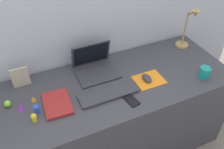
{
  "coord_description": "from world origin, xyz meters",
  "views": [
    {
      "loc": [
        -0.57,
        -1.18,
        1.9
      ],
      "look_at": [
        -0.04,
        0.0,
        0.83
      ],
      "focal_mm": 39.24,
      "sensor_mm": 36.0,
      "label": 1
    }
  ],
  "objects_px": {
    "notebook_pad": "(57,103)",
    "toy_figurine_orange": "(33,99)",
    "coffee_mug": "(205,72)",
    "mouse": "(147,78)",
    "laptop": "(95,65)",
    "toy_figurine_yellow": "(34,117)",
    "picture_frame": "(20,77)",
    "toy_figurine_lime": "(8,104)",
    "cell_phone": "(131,100)",
    "toy_figurine_blue": "(36,109)",
    "keyboard": "(109,94)",
    "desk_lamp": "(188,30)",
    "toy_figurine_purple": "(20,107)"
  },
  "relations": [
    {
      "from": "toy_figurine_blue",
      "to": "toy_figurine_yellow",
      "type": "bearing_deg",
      "value": -114.09
    },
    {
      "from": "keyboard",
      "to": "toy_figurine_purple",
      "type": "xyz_separation_m",
      "value": [
        -0.56,
        0.11,
        0.01
      ]
    },
    {
      "from": "mouse",
      "to": "coffee_mug",
      "type": "bearing_deg",
      "value": -19.13
    },
    {
      "from": "toy_figurine_blue",
      "to": "toy_figurine_lime",
      "type": "relative_size",
      "value": 1.4
    },
    {
      "from": "toy_figurine_orange",
      "to": "cell_phone",
      "type": "bearing_deg",
      "value": -23.92
    },
    {
      "from": "laptop",
      "to": "notebook_pad",
      "type": "bearing_deg",
      "value": -147.07
    },
    {
      "from": "picture_frame",
      "to": "coffee_mug",
      "type": "xyz_separation_m",
      "value": [
        1.23,
        -0.45,
        -0.03
      ]
    },
    {
      "from": "keyboard",
      "to": "coffee_mug",
      "type": "distance_m",
      "value": 0.72
    },
    {
      "from": "coffee_mug",
      "to": "notebook_pad",
      "type": "bearing_deg",
      "value": 170.91
    },
    {
      "from": "cell_phone",
      "to": "toy_figurine_orange",
      "type": "distance_m",
      "value": 0.64
    },
    {
      "from": "picture_frame",
      "to": "toy_figurine_orange",
      "type": "relative_size",
      "value": 4.04
    },
    {
      "from": "desk_lamp",
      "to": "coffee_mug",
      "type": "distance_m",
      "value": 0.42
    },
    {
      "from": "toy_figurine_purple",
      "to": "toy_figurine_lime",
      "type": "bearing_deg",
      "value": 139.32
    },
    {
      "from": "notebook_pad",
      "to": "toy_figurine_orange",
      "type": "height_order",
      "value": "toy_figurine_orange"
    },
    {
      "from": "laptop",
      "to": "picture_frame",
      "type": "xyz_separation_m",
      "value": [
        -0.53,
        0.06,
        0.02
      ]
    },
    {
      "from": "mouse",
      "to": "coffee_mug",
      "type": "height_order",
      "value": "coffee_mug"
    },
    {
      "from": "mouse",
      "to": "laptop",
      "type": "bearing_deg",
      "value": 139.78
    },
    {
      "from": "notebook_pad",
      "to": "mouse",
      "type": "bearing_deg",
      "value": 0.64
    },
    {
      "from": "toy_figurine_purple",
      "to": "toy_figurine_lime",
      "type": "xyz_separation_m",
      "value": [
        -0.07,
        0.06,
        0.0
      ]
    },
    {
      "from": "notebook_pad",
      "to": "picture_frame",
      "type": "height_order",
      "value": "picture_frame"
    },
    {
      "from": "desk_lamp",
      "to": "toy_figurine_purple",
      "type": "bearing_deg",
      "value": -173.61
    },
    {
      "from": "picture_frame",
      "to": "toy_figurine_lime",
      "type": "height_order",
      "value": "picture_frame"
    },
    {
      "from": "mouse",
      "to": "toy_figurine_lime",
      "type": "distance_m",
      "value": 0.95
    },
    {
      "from": "coffee_mug",
      "to": "toy_figurine_orange",
      "type": "bearing_deg",
      "value": 167.32
    },
    {
      "from": "keyboard",
      "to": "coffee_mug",
      "type": "bearing_deg",
      "value": -9.16
    },
    {
      "from": "mouse",
      "to": "toy_figurine_yellow",
      "type": "bearing_deg",
      "value": -176.74
    },
    {
      "from": "laptop",
      "to": "keyboard",
      "type": "relative_size",
      "value": 0.73
    },
    {
      "from": "laptop",
      "to": "keyboard",
      "type": "bearing_deg",
      "value": -91.97
    },
    {
      "from": "coffee_mug",
      "to": "toy_figurine_blue",
      "type": "distance_m",
      "value": 1.2
    },
    {
      "from": "picture_frame",
      "to": "toy_figurine_blue",
      "type": "distance_m",
      "value": 0.31
    },
    {
      "from": "cell_phone",
      "to": "toy_figurine_lime",
      "type": "relative_size",
      "value": 2.75
    },
    {
      "from": "cell_phone",
      "to": "picture_frame",
      "type": "relative_size",
      "value": 0.85
    },
    {
      "from": "laptop",
      "to": "desk_lamp",
      "type": "distance_m",
      "value": 0.82
    },
    {
      "from": "laptop",
      "to": "toy_figurine_lime",
      "type": "bearing_deg",
      "value": -170.22
    },
    {
      "from": "toy_figurine_orange",
      "to": "toy_figurine_purple",
      "type": "height_order",
      "value": "toy_figurine_purple"
    },
    {
      "from": "laptop",
      "to": "toy_figurine_yellow",
      "type": "relative_size",
      "value": 5.14
    },
    {
      "from": "cell_phone",
      "to": "desk_lamp",
      "type": "relative_size",
      "value": 0.35
    },
    {
      "from": "toy_figurine_yellow",
      "to": "picture_frame",
      "type": "bearing_deg",
      "value": 92.71
    },
    {
      "from": "keyboard",
      "to": "toy_figurine_yellow",
      "type": "xyz_separation_m",
      "value": [
        -0.5,
        -0.02,
        0.02
      ]
    },
    {
      "from": "notebook_pad",
      "to": "toy_figurine_lime",
      "type": "relative_size",
      "value": 5.16
    },
    {
      "from": "toy_figurine_yellow",
      "to": "toy_figurine_lime",
      "type": "bearing_deg",
      "value": 124.77
    },
    {
      "from": "toy_figurine_blue",
      "to": "keyboard",
      "type": "bearing_deg",
      "value": -4.7
    },
    {
      "from": "toy_figurine_orange",
      "to": "picture_frame",
      "type": "bearing_deg",
      "value": 103.07
    },
    {
      "from": "laptop",
      "to": "toy_figurine_orange",
      "type": "relative_size",
      "value": 8.08
    },
    {
      "from": "keyboard",
      "to": "notebook_pad",
      "type": "relative_size",
      "value": 1.71
    },
    {
      "from": "notebook_pad",
      "to": "toy_figurine_lime",
      "type": "height_order",
      "value": "toy_figurine_lime"
    },
    {
      "from": "toy_figurine_purple",
      "to": "toy_figurine_blue",
      "type": "bearing_deg",
      "value": -38.06
    },
    {
      "from": "coffee_mug",
      "to": "toy_figurine_orange",
      "type": "height_order",
      "value": "coffee_mug"
    },
    {
      "from": "laptop",
      "to": "desk_lamp",
      "type": "height_order",
      "value": "desk_lamp"
    },
    {
      "from": "picture_frame",
      "to": "toy_figurine_yellow",
      "type": "xyz_separation_m",
      "value": [
        0.02,
        -0.36,
        -0.04
      ]
    }
  ]
}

